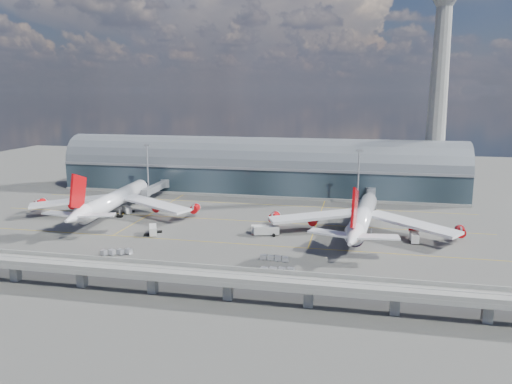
% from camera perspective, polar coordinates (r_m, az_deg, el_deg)
% --- Properties ---
extents(ground, '(500.00, 500.00, 0.00)m').
position_cam_1_polar(ground, '(182.12, -4.75, -4.76)').
color(ground, '#474744').
rests_on(ground, ground).
extents(taxi_lines, '(200.00, 80.12, 0.01)m').
position_cam_1_polar(taxi_lines, '(202.61, -2.95, -3.05)').
color(taxi_lines, gold).
rests_on(taxi_lines, ground).
extents(terminal, '(200.00, 30.00, 28.00)m').
position_cam_1_polar(terminal, '(253.59, 0.28, 2.54)').
color(terminal, '#1E2A32').
rests_on(terminal, ground).
extents(control_tower, '(19.00, 19.00, 103.00)m').
position_cam_1_polar(control_tower, '(252.53, 20.15, 10.99)').
color(control_tower, gray).
rests_on(control_tower, ground).
extents(guideway, '(220.00, 8.50, 7.20)m').
position_cam_1_polar(guideway, '(131.47, -11.78, -9.05)').
color(guideway, gray).
rests_on(guideway, ground).
extents(floodlight_mast_left, '(3.00, 0.70, 25.70)m').
position_cam_1_polar(floodlight_mast_left, '(246.96, -12.28, 2.57)').
color(floodlight_mast_left, gray).
rests_on(floodlight_mast_left, ground).
extents(floodlight_mast_right, '(3.00, 0.70, 25.70)m').
position_cam_1_polar(floodlight_mast_right, '(225.35, 11.61, 1.76)').
color(floodlight_mast_right, gray).
rests_on(floodlight_mast_right, ground).
extents(airliner_left, '(71.75, 75.38, 22.97)m').
position_cam_1_polar(airliner_left, '(213.36, -16.03, -0.94)').
color(airliner_left, white).
rests_on(airliner_left, ground).
extents(airliner_right, '(69.84, 73.02, 23.15)m').
position_cam_1_polar(airliner_right, '(182.58, 12.02, -2.99)').
color(airliner_right, white).
rests_on(airliner_right, ground).
extents(jet_bridge_left, '(4.40, 28.00, 7.25)m').
position_cam_1_polar(jet_bridge_left, '(244.68, -11.30, 0.52)').
color(jet_bridge_left, gray).
rests_on(jet_bridge_left, ground).
extents(jet_bridge_right, '(4.40, 32.00, 7.25)m').
position_cam_1_polar(jet_bridge_right, '(223.21, 13.00, -0.61)').
color(jet_bridge_right, gray).
rests_on(jet_bridge_right, ground).
extents(service_truck_0, '(5.50, 8.06, 3.19)m').
position_cam_1_polar(service_truck_0, '(183.68, -11.69, -4.29)').
color(service_truck_0, beige).
rests_on(service_truck_0, ground).
extents(service_truck_1, '(5.96, 3.84, 3.19)m').
position_cam_1_polar(service_truck_1, '(180.78, 0.33, -4.31)').
color(service_truck_1, beige).
rests_on(service_truck_1, ground).
extents(service_truck_2, '(9.39, 4.82, 3.27)m').
position_cam_1_polar(service_truck_2, '(179.29, 1.20, -4.42)').
color(service_truck_2, beige).
rests_on(service_truck_2, ground).
extents(service_truck_3, '(2.99, 6.90, 3.30)m').
position_cam_1_polar(service_truck_3, '(179.62, 17.62, -4.95)').
color(service_truck_3, beige).
rests_on(service_truck_3, ground).
extents(service_truck_4, '(2.26, 4.46, 2.57)m').
position_cam_1_polar(service_truck_4, '(218.29, 12.00, -1.88)').
color(service_truck_4, beige).
rests_on(service_truck_4, ground).
extents(service_truck_5, '(6.04, 6.09, 3.00)m').
position_cam_1_polar(service_truck_5, '(217.61, -14.55, -1.98)').
color(service_truck_5, beige).
rests_on(service_truck_5, ground).
extents(cargo_train_0, '(9.88, 5.19, 1.67)m').
position_cam_1_polar(cargo_train_0, '(164.48, -15.69, -6.65)').
color(cargo_train_0, gray).
rests_on(cargo_train_0, ground).
extents(cargo_train_1, '(9.99, 2.96, 1.65)m').
position_cam_1_polar(cargo_train_1, '(143.23, 2.46, -8.96)').
color(cargo_train_1, gray).
rests_on(cargo_train_1, ground).
extents(cargo_train_2, '(9.14, 2.27, 1.51)m').
position_cam_1_polar(cargo_train_2, '(153.29, 2.09, -7.59)').
color(cargo_train_2, gray).
rests_on(cargo_train_2, ground).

